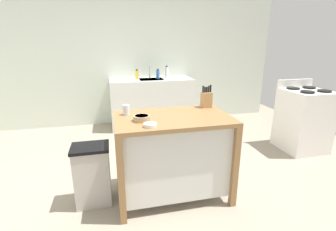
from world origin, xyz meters
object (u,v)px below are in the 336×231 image
at_px(trash_bin, 93,175).
at_px(bottle_dish_soap, 137,75).
at_px(bottle_hand_soap, 167,72).
at_px(kitchen_island, 172,152).
at_px(stove, 303,120).
at_px(bowl_stoneware_deep, 142,118).
at_px(bottle_spray_cleaner, 158,74).
at_px(drinking_cup, 126,110).
at_px(knife_block, 206,99).
at_px(sink_faucet, 150,72).
at_px(bowl_ceramic_wide, 150,125).

bearing_deg(trash_bin, bottle_dish_soap, 72.51).
bearing_deg(bottle_hand_soap, kitchen_island, -101.64).
xyz_separation_m(kitchen_island, stove, (2.20, 0.69, -0.03)).
distance_m(bowl_stoneware_deep, trash_bin, 0.78).
bearing_deg(bottle_spray_cleaner, kitchen_island, -97.47).
xyz_separation_m(bottle_spray_cleaner, bottle_dish_soap, (-0.39, 0.07, -0.00)).
bearing_deg(stove, drinking_cup, -168.60).
bearing_deg(drinking_cup, bowl_stoneware_deep, -60.92).
bearing_deg(kitchen_island, knife_block, 29.37).
bearing_deg(bottle_spray_cleaner, bottle_hand_soap, 13.78).
bearing_deg(sink_faucet, bowl_stoneware_deep, -101.03).
distance_m(kitchen_island, drinking_cup, 0.64).
xyz_separation_m(kitchen_island, drinking_cup, (-0.44, 0.16, 0.44)).
height_order(bowl_ceramic_wide, drinking_cup, drinking_cup).
bearing_deg(bowl_ceramic_wide, bottle_spray_cleaner, 77.43).
relative_size(bowl_stoneware_deep, bottle_hand_soap, 0.66).
bearing_deg(bottle_dish_soap, bowl_stoneware_deep, -95.46).
xyz_separation_m(trash_bin, bottle_spray_cleaner, (1.11, 2.25, 0.68)).
distance_m(drinking_cup, bottle_hand_soap, 2.37).
bearing_deg(sink_faucet, bottle_dish_soap, -161.69).
distance_m(sink_faucet, bottle_spray_cleaner, 0.20).
relative_size(kitchen_island, bowl_ceramic_wide, 10.03).
height_order(bowl_stoneware_deep, bottle_dish_soap, bottle_dish_soap).
relative_size(knife_block, bowl_stoneware_deep, 1.62).
xyz_separation_m(bowl_ceramic_wide, drinking_cup, (-0.17, 0.41, 0.03)).
bearing_deg(drinking_cup, kitchen_island, -19.84).
bearing_deg(sink_faucet, bottle_hand_soap, -19.11).
xyz_separation_m(knife_block, bottle_hand_soap, (0.03, 2.08, 0.05)).
distance_m(kitchen_island, trash_bin, 0.83).
relative_size(knife_block, bowl_ceramic_wide, 2.20).
relative_size(bottle_spray_cleaner, bottle_hand_soap, 0.78).
relative_size(knife_block, drinking_cup, 2.44).
distance_m(knife_block, bowl_ceramic_wide, 0.88).
bearing_deg(sink_faucet, stove, -40.89).
relative_size(bowl_ceramic_wide, trash_bin, 0.18).
bearing_deg(knife_block, trash_bin, -170.61).
relative_size(kitchen_island, bottle_hand_soap, 4.87).
relative_size(sink_faucet, bottle_dish_soap, 1.22).
xyz_separation_m(knife_block, bottle_dish_soap, (-0.54, 2.11, 0.02)).
xyz_separation_m(knife_block, bowl_stoneware_deep, (-0.77, -0.32, -0.07)).
bearing_deg(bottle_hand_soap, trash_bin, -119.46).
bearing_deg(bottle_dish_soap, knife_block, -75.66).
bearing_deg(drinking_cup, bottle_hand_soap, 67.06).
height_order(kitchen_island, stove, stove).
height_order(kitchen_island, bottle_dish_soap, bottle_dish_soap).
xyz_separation_m(trash_bin, bottle_hand_soap, (1.30, 2.29, 0.71)).
distance_m(kitchen_island, bottle_spray_cleaner, 2.37).
xyz_separation_m(bowl_ceramic_wide, stove, (2.47, 0.94, -0.44)).
height_order(bowl_stoneware_deep, bottle_hand_soap, bottle_hand_soap).
distance_m(bowl_ceramic_wide, stove, 2.68).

